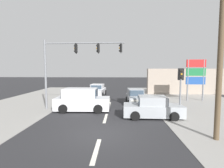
% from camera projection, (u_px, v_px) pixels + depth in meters
% --- Properties ---
extents(ground_plane, '(140.00, 140.00, 0.00)m').
position_uv_depth(ground_plane, '(101.00, 133.00, 9.48)').
color(ground_plane, '#28282B').
extents(lane_dash_near, '(0.20, 2.40, 0.01)m').
position_uv_depth(lane_dash_near, '(96.00, 150.00, 7.49)').
color(lane_dash_near, silver).
rests_on(lane_dash_near, ground).
extents(lane_dash_mid, '(0.20, 2.40, 0.01)m').
position_uv_depth(lane_dash_mid, '(105.00, 118.00, 12.47)').
color(lane_dash_mid, silver).
rests_on(lane_dash_mid, ground).
extents(lane_dash_far, '(0.20, 2.40, 0.01)m').
position_uv_depth(lane_dash_far, '(109.00, 104.00, 17.45)').
color(lane_dash_far, silver).
rests_on(lane_dash_far, ground).
extents(kerb_left_verge, '(8.00, 40.00, 0.02)m').
position_uv_depth(kerb_left_verge, '(0.00, 113.00, 13.82)').
color(kerb_left_verge, gray).
rests_on(kerb_left_verge, ground).
extents(utility_pole_foreground_right, '(3.78, 0.46, 9.85)m').
position_uv_depth(utility_pole_foreground_right, '(219.00, 31.00, 8.18)').
color(utility_pole_foreground_right, brown).
rests_on(utility_pole_foreground_right, ground).
extents(traffic_signal_mast, '(6.89, 0.52, 6.00)m').
position_uv_depth(traffic_signal_mast, '(72.00, 59.00, 14.86)').
color(traffic_signal_mast, slate).
rests_on(traffic_signal_mast, ground).
extents(pedestal_signal_right_kerb, '(0.44, 0.29, 3.56)m').
position_uv_depth(pedestal_signal_right_kerb, '(181.00, 84.00, 12.47)').
color(pedestal_signal_right_kerb, slate).
rests_on(pedestal_signal_right_kerb, ground).
extents(shopping_plaza_sign, '(2.10, 0.16, 4.60)m').
position_uv_depth(shopping_plaza_sign, '(196.00, 74.00, 19.24)').
color(shopping_plaza_sign, slate).
rests_on(shopping_plaza_sign, ground).
extents(shopfront_wall_far, '(12.00, 1.00, 3.60)m').
position_uv_depth(shopfront_wall_far, '(190.00, 81.00, 24.80)').
color(shopfront_wall_far, '#A39384').
rests_on(shopfront_wall_far, ground).
extents(suv_kerbside_parked, '(4.57, 2.12, 1.90)m').
position_uv_depth(suv_kerbside_parked, '(82.00, 100.00, 14.67)').
color(suv_kerbside_parked, silver).
rests_on(suv_kerbside_parked, ground).
extents(sedan_oncoming_near, '(2.07, 4.32, 1.56)m').
position_uv_depth(sedan_oncoming_near, '(98.00, 91.00, 23.12)').
color(sedan_oncoming_near, silver).
rests_on(sedan_oncoming_near, ground).
extents(sedan_crossing_left, '(4.29, 1.99, 1.56)m').
position_uv_depth(sedan_crossing_left, '(153.00, 108.00, 12.61)').
color(sedan_crossing_left, '#A3A8AD').
rests_on(sedan_crossing_left, ground).
extents(hatchback_receding_far, '(1.89, 3.70, 1.53)m').
position_uv_depth(hatchback_receding_far, '(136.00, 97.00, 17.56)').
color(hatchback_receding_far, '#A3A8AD').
rests_on(hatchback_receding_far, ground).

